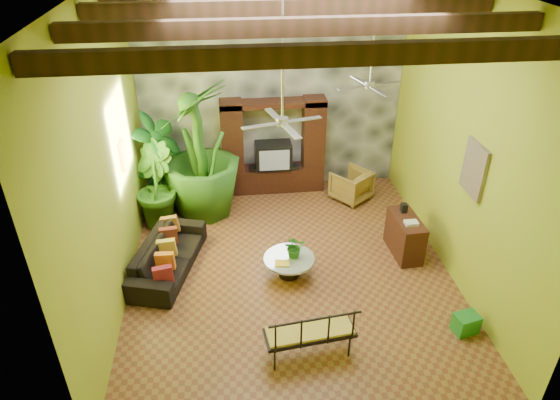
{
  "coord_description": "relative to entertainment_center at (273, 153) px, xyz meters",
  "views": [
    {
      "loc": [
        -1.03,
        -7.49,
        6.09
      ],
      "look_at": [
        -0.17,
        0.2,
        1.44
      ],
      "focal_mm": 32.0,
      "sensor_mm": 36.0,
      "label": 1
    }
  ],
  "objects": [
    {
      "name": "left_wall",
      "position": [
        -3.0,
        -3.14,
        1.53
      ],
      "size": [
        0.02,
        7.0,
        5.0
      ],
      "primitive_type": "cube",
      "color": "#A4A926",
      "rests_on": "ground"
    },
    {
      "name": "wall_art_mask",
      "position": [
        -2.96,
        -2.14,
        1.13
      ],
      "size": [
        0.06,
        0.32,
        0.55
      ],
      "primitive_type": "cube",
      "color": "yellow",
      "rests_on": "left_wall"
    },
    {
      "name": "green_bin",
      "position": [
        2.65,
        -5.06,
        -0.8
      ],
      "size": [
        0.44,
        0.37,
        0.34
      ],
      "primitive_type": "cube",
      "rotation": [
        0.0,
        0.0,
        0.23
      ],
      "color": "#1B6735",
      "rests_on": "ground"
    },
    {
      "name": "yellow_tray",
      "position": [
        -0.19,
        -3.48,
        -0.55
      ],
      "size": [
        0.29,
        0.23,
        0.03
      ],
      "primitive_type": "cube",
      "rotation": [
        0.0,
        0.0,
        -0.13
      ],
      "color": "#FAF91B",
      "rests_on": "coffee_table"
    },
    {
      "name": "wall_art_painting",
      "position": [
        2.96,
        -3.74,
        1.33
      ],
      "size": [
        0.06,
        0.7,
        0.9
      ],
      "primitive_type": "cube",
      "color": "#22567C",
      "rests_on": "right_wall"
    },
    {
      "name": "ceiling_beams",
      "position": [
        0.0,
        -3.14,
        3.81
      ],
      "size": [
        5.95,
        5.36,
        0.22
      ],
      "color": "#321C10",
      "rests_on": "ceiling"
    },
    {
      "name": "ceiling_fan_front",
      "position": [
        -0.2,
        -3.54,
        2.44
      ],
      "size": [
        1.28,
        1.28,
        1.86
      ],
      "color": "#B6B7BB",
      "rests_on": "ceiling"
    },
    {
      "name": "wicker_armchair",
      "position": [
        1.77,
        -0.66,
        -0.6
      ],
      "size": [
        1.1,
        1.11,
        0.73
      ],
      "primitive_type": "imported",
      "rotation": [
        0.0,
        0.0,
        3.8
      ],
      "color": "brown",
      "rests_on": "ground"
    },
    {
      "name": "stone_accent_wall",
      "position": [
        0.0,
        0.3,
        1.53
      ],
      "size": [
        5.98,
        0.1,
        4.98
      ],
      "primitive_type": "cube",
      "color": "#373A3E",
      "rests_on": "ground"
    },
    {
      "name": "sofa",
      "position": [
        -2.3,
        -2.88,
        -0.65
      ],
      "size": [
        1.42,
        2.34,
        0.64
      ],
      "primitive_type": "imported",
      "rotation": [
        0.0,
        0.0,
        1.3
      ],
      "color": "black",
      "rests_on": "ground"
    },
    {
      "name": "ground",
      "position": [
        0.0,
        -3.14,
        -0.97
      ],
      "size": [
        7.0,
        7.0,
        0.0
      ],
      "primitive_type": "plane",
      "color": "brown",
      "rests_on": "ground"
    },
    {
      "name": "entertainment_center",
      "position": [
        0.0,
        0.0,
        0.0
      ],
      "size": [
        2.4,
        0.55,
        2.3
      ],
      "color": "black",
      "rests_on": "ground"
    },
    {
      "name": "right_wall",
      "position": [
        3.0,
        -3.14,
        1.53
      ],
      "size": [
        0.02,
        7.0,
        5.0
      ],
      "primitive_type": "cube",
      "color": "#A4A926",
      "rests_on": "ground"
    },
    {
      "name": "iron_bench",
      "position": [
        0.03,
        -5.33,
        -0.42
      ],
      "size": [
        1.43,
        0.66,
        0.57
      ],
      "rotation": [
        0.0,
        0.0,
        0.12
      ],
      "color": "black",
      "rests_on": "ground"
    },
    {
      "name": "tall_plant_c",
      "position": [
        -1.64,
        -0.84,
        0.55
      ],
      "size": [
        2.25,
        2.25,
        3.03
      ],
      "primitive_type": "imported",
      "rotation": [
        0.0,
        0.0,
        4.29
      ],
      "color": "#275B17",
      "rests_on": "ground"
    },
    {
      "name": "back_wall",
      "position": [
        0.0,
        0.36,
        1.53
      ],
      "size": [
        6.0,
        0.02,
        5.0
      ],
      "primitive_type": "cube",
      "color": "#A4A926",
      "rests_on": "ground"
    },
    {
      "name": "side_console",
      "position": [
        2.33,
        -2.87,
        -0.56
      ],
      "size": [
        0.51,
        1.04,
        0.81
      ],
      "primitive_type": "cube",
      "rotation": [
        0.0,
        0.0,
        0.06
      ],
      "color": "#3C2813",
      "rests_on": "ground"
    },
    {
      "name": "ceiling_fan_back",
      "position": [
        1.6,
        -1.94,
        2.44
      ],
      "size": [
        1.28,
        1.28,
        1.86
      ],
      "color": "#B6B7BB",
      "rests_on": "ceiling"
    },
    {
      "name": "coffee_table",
      "position": [
        -0.04,
        -3.31,
        -0.71
      ],
      "size": [
        0.95,
        0.95,
        0.4
      ],
      "rotation": [
        0.0,
        0.0,
        0.14
      ],
      "color": "black",
      "rests_on": "ground"
    },
    {
      "name": "tall_plant_a",
      "position": [
        -2.56,
        -0.61,
        0.19
      ],
      "size": [
        1.35,
        1.47,
        2.31
      ],
      "primitive_type": "imported",
      "rotation": [
        0.0,
        0.0,
        1.0
      ],
      "color": "#16561D",
      "rests_on": "ground"
    },
    {
      "name": "tall_plant_b",
      "position": [
        -2.65,
        -1.23,
        -0.03
      ],
      "size": [
        1.17,
        1.27,
        1.86
      ],
      "primitive_type": "imported",
      "rotation": [
        0.0,
        0.0,
        1.98
      ],
      "color": "#2B6119",
      "rests_on": "ground"
    },
    {
      "name": "centerpiece_plant",
      "position": [
        0.07,
        -3.27,
        -0.35
      ],
      "size": [
        0.4,
        0.35,
        0.43
      ],
      "primitive_type": "imported",
      "rotation": [
        0.0,
        0.0,
        0.02
      ],
      "color": "#26671B",
      "rests_on": "coffee_table"
    }
  ]
}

